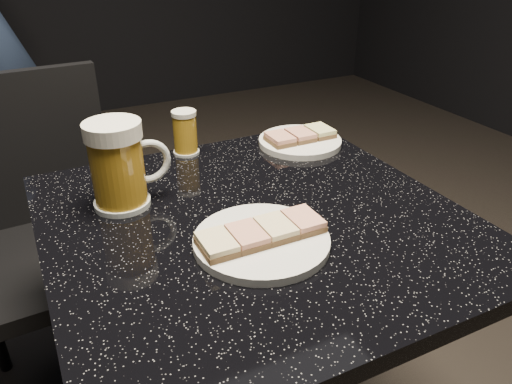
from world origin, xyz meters
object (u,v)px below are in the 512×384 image
plate_large (261,241)px  beer_tumbler (185,133)px  beer_mug (119,165)px  table (256,323)px  chair (42,230)px  plate_small (300,142)px

plate_large → beer_tumbler: 0.40m
beer_mug → beer_tumbler: size_ratio=1.61×
table → beer_mug: (-0.19, 0.15, 0.32)m
table → chair: 0.66m
table → beer_mug: size_ratio=4.75×
plate_small → chair: chair is taller
plate_large → table: bearing=69.3°
table → beer_tumbler: 0.43m
plate_small → table: (-0.24, -0.25, -0.25)m
plate_large → beer_mug: beer_mug is taller
plate_small → beer_mug: bearing=-166.8°
table → chair: size_ratio=0.85×
plate_large → beer_mug: bearing=125.7°
plate_small → table: plate_small is taller
plate_large → plate_small: bearing=50.8°
beer_mug → beer_tumbler: bearing=43.8°
chair → beer_tumbler: bearing=-36.8°
beer_mug → plate_large: bearing=-54.3°
plate_large → beer_mug: (-0.16, 0.23, 0.07)m
plate_small → chair: (-0.58, 0.31, -0.25)m
beer_tumbler → beer_mug: bearing=-136.2°
plate_small → table: bearing=-133.7°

